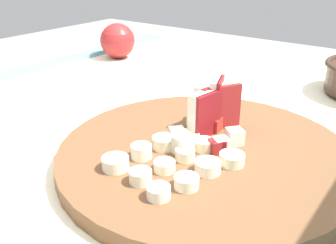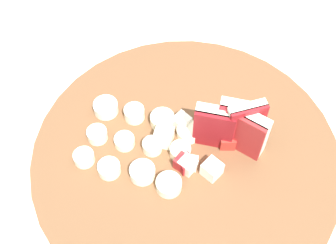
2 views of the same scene
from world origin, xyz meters
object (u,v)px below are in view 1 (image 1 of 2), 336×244
object	(u,v)px
banana_slice_rows	(174,159)
whole_apple	(118,41)
cutting_board	(205,155)
apple_dice_pile	(207,136)
apple_wedge_fan	(213,107)

from	to	relation	value
banana_slice_rows	whole_apple	size ratio (longest dim) A/B	1.71
cutting_board	banana_slice_rows	bearing A→B (deg)	-6.83
apple_dice_pile	whole_apple	xyz separation A→B (m)	(-0.29, -0.43, 0.01)
apple_dice_pile	banana_slice_rows	xyz separation A→B (m)	(0.07, -0.00, -0.00)
cutting_board	whole_apple	bearing A→B (deg)	-124.96
apple_dice_pile	whole_apple	bearing A→B (deg)	-124.20
cutting_board	whole_apple	xyz separation A→B (m)	(-0.30, -0.44, 0.03)
cutting_board	whole_apple	world-z (taller)	whole_apple
banana_slice_rows	whole_apple	world-z (taller)	whole_apple
apple_wedge_fan	apple_dice_pile	bearing A→B (deg)	21.39
banana_slice_rows	whole_apple	bearing A→B (deg)	-130.05
cutting_board	apple_wedge_fan	world-z (taller)	apple_wedge_fan
apple_dice_pile	banana_slice_rows	distance (m)	0.07
cutting_board	apple_wedge_fan	bearing A→B (deg)	-158.08
cutting_board	banana_slice_rows	xyz separation A→B (m)	(0.06, -0.01, 0.02)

